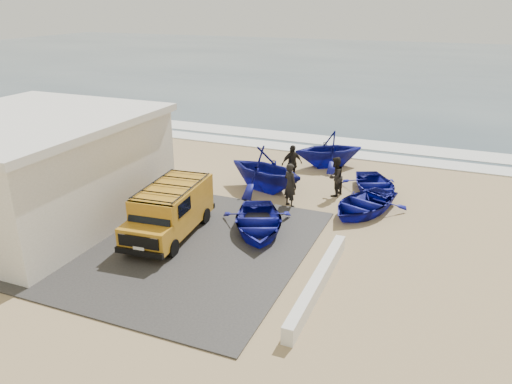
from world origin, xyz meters
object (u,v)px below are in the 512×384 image
(building, at_px, (31,168))
(boat_near_right, at_px, (363,204))
(fisherman_front, at_px, (290,185))
(fisherman_back, at_px, (292,164))
(boat_mid_left, at_px, (265,169))
(boat_far_left, at_px, (329,149))
(boat_mid_right, at_px, (375,186))
(parapet, at_px, (318,282))
(boat_near_left, at_px, (258,222))
(van, at_px, (170,209))
(fisherman_middle, at_px, (335,177))

(building, distance_m, boat_near_right, 13.94)
(fisherman_front, xyz_separation_m, fisherman_back, (-0.92, 2.95, -0.03))
(boat_mid_left, xyz_separation_m, boat_far_left, (1.88, 4.69, -0.08))
(boat_near_right, distance_m, boat_mid_right, 2.51)
(parapet, height_order, boat_near_left, boat_near_left)
(building, relative_size, boat_near_right, 2.37)
(fisherman_back, bearing_deg, van, -154.30)
(van, bearing_deg, fisherman_front, 48.41)
(boat_mid_right, relative_size, fisherman_front, 1.87)
(fisherman_front, bearing_deg, boat_mid_left, -8.94)
(boat_mid_right, bearing_deg, boat_mid_left, 173.34)
(boat_near_left, distance_m, fisherman_middle, 5.35)
(van, bearing_deg, fisherman_middle, 48.22)
(boat_near_left, xyz_separation_m, boat_far_left, (0.44, 9.13, 0.58))
(parapet, xyz_separation_m, boat_far_left, (-2.92, 12.33, 0.72))
(boat_far_left, bearing_deg, fisherman_middle, -15.86)
(boat_mid_left, distance_m, boat_far_left, 5.06)
(boat_mid_left, distance_m, fisherman_front, 2.27)
(boat_far_left, distance_m, fisherman_front, 6.14)
(boat_mid_left, relative_size, fisherman_middle, 2.18)
(fisherman_front, distance_m, fisherman_middle, 2.52)
(boat_far_left, bearing_deg, van, -52.53)
(boat_near_right, xyz_separation_m, fisherman_back, (-4.07, 2.46, 0.56))
(building, height_order, boat_mid_right, building)
(boat_near_right, xyz_separation_m, boat_mid_left, (-4.91, 0.95, 0.66))
(fisherman_middle, bearing_deg, boat_mid_left, -64.52)
(van, bearing_deg, building, -178.62)
(boat_mid_left, distance_m, boat_mid_right, 5.25)
(van, height_order, fisherman_middle, van)
(boat_mid_left, relative_size, boat_far_left, 1.08)
(boat_near_right, bearing_deg, fisherman_back, 169.10)
(fisherman_middle, bearing_deg, fisherman_back, -95.40)
(building, height_order, boat_mid_left, building)
(fisherman_back, bearing_deg, boat_near_left, -130.53)
(parapet, bearing_deg, fisherman_front, 116.23)
(boat_far_left, relative_size, fisherman_middle, 2.01)
(boat_near_right, height_order, boat_far_left, boat_far_left)
(boat_mid_left, relative_size, fisherman_front, 2.05)
(boat_mid_right, height_order, fisherman_front, fisherman_front)
(van, bearing_deg, boat_mid_right, 43.85)
(fisherman_middle, xyz_separation_m, fisherman_back, (-2.44, 0.94, 0.03))
(parapet, relative_size, fisherman_front, 3.02)
(boat_near_left, relative_size, fisherman_middle, 2.15)
(parapet, height_order, boat_near_right, boat_near_right)
(boat_mid_left, distance_m, fisherman_back, 1.72)
(parapet, bearing_deg, boat_mid_left, 122.15)
(boat_far_left, relative_size, fisherman_front, 1.90)
(van, relative_size, boat_near_left, 1.20)
(boat_near_left, xyz_separation_m, fisherman_middle, (1.84, 5.00, 0.52))
(van, relative_size, boat_mid_right, 1.30)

